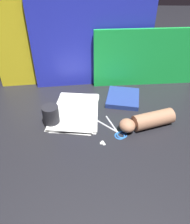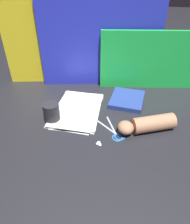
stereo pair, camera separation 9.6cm
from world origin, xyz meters
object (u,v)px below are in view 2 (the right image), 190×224
at_px(book_closed, 127,100).
at_px(scissors, 115,132).
at_px(hand_forearm, 147,124).
at_px(mug, 52,113).
at_px(paper_stack, 77,110).

height_order(book_closed, scissors, book_closed).
bearing_deg(hand_forearm, mug, 178.98).
xyz_separation_m(book_closed, hand_forearm, (0.10, -0.24, 0.03)).
bearing_deg(scissors, book_closed, 79.70).
bearing_deg(scissors, paper_stack, 144.76).
bearing_deg(mug, paper_stack, 43.49).
distance_m(hand_forearm, mug, 0.47).
xyz_separation_m(book_closed, mug, (-0.37, -0.23, 0.04)).
bearing_deg(scissors, mug, 171.41).
height_order(paper_stack, mug, mug).
xyz_separation_m(book_closed, scissors, (-0.05, -0.28, -0.01)).
bearing_deg(hand_forearm, book_closed, 112.14).
bearing_deg(paper_stack, scissors, -35.24).
bearing_deg(mug, scissors, -8.59).
bearing_deg(book_closed, paper_stack, -153.44).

